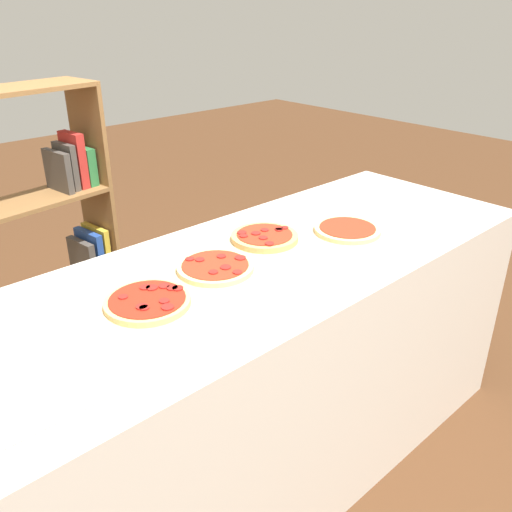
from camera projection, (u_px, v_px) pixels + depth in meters
The scene contains 8 objects.
ground_plane at pixel (256, 464), 2.11m from camera, with size 12.00×12.00×0.00m, color #4C2D19.
counter at pixel (256, 373), 1.92m from camera, with size 2.16×0.76×0.89m, color beige.
parchment_paper at pixel (256, 261), 1.72m from camera, with size 2.02×0.54×0.00m, color tan.
pizza_pepperoni_0 at pixel (148, 301), 1.47m from camera, with size 0.24×0.24×0.02m.
pizza_pepperoni_1 at pixel (215, 267), 1.66m from camera, with size 0.24×0.24×0.02m.
pizza_pepperoni_2 at pixel (265, 237), 1.87m from camera, with size 0.23×0.23×0.03m.
pizza_plain_3 at pixel (347, 230), 1.93m from camera, with size 0.24×0.24×0.02m.
bookshelf at pixel (34, 264), 2.30m from camera, with size 0.97×0.37×1.35m.
Camera 1 is at (-1.04, -1.14, 1.65)m, focal length 37.64 mm.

